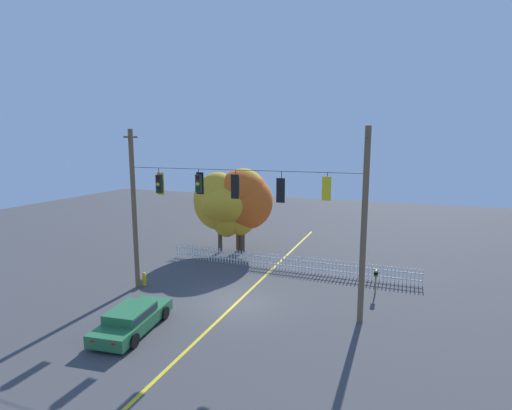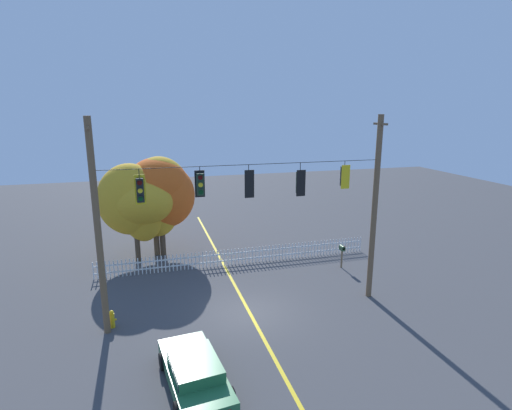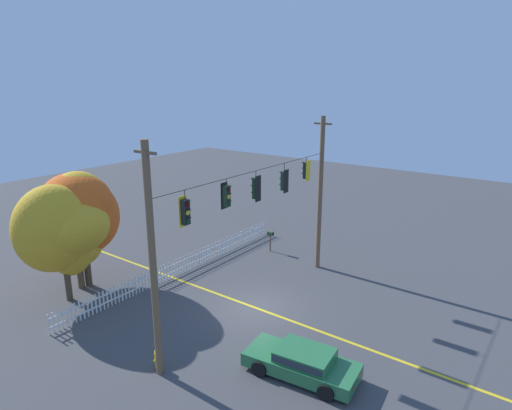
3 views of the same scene
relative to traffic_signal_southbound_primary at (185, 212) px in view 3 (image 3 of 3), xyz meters
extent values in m
plane|color=#424244|center=(4.66, -0.01, -6.26)|extent=(80.00, 80.00, 0.00)
cube|color=gold|center=(4.66, -0.01, -6.26)|extent=(0.16, 36.00, 0.01)
cylinder|color=brown|center=(-1.78, -0.01, -1.62)|extent=(0.28, 0.28, 9.28)
cylinder|color=brown|center=(11.10, -0.01, -1.62)|extent=(0.28, 0.28, 9.28)
cube|color=brown|center=(-1.78, -0.01, 2.57)|extent=(0.10, 1.10, 0.10)
cube|color=brown|center=(11.10, -0.01, 2.57)|extent=(0.10, 1.10, 0.10)
cylinder|color=black|center=(4.66, -0.01, 0.89)|extent=(12.68, 0.02, 0.02)
cylinder|color=black|center=(0.00, -0.01, 0.69)|extent=(0.03, 0.03, 0.39)
cube|color=yellow|center=(0.00, 0.12, 0.00)|extent=(0.43, 0.02, 1.25)
cube|color=black|center=(0.00, -0.01, 0.00)|extent=(0.30, 0.24, 1.01)
cylinder|color=#410706|center=(0.00, -0.15, 0.33)|extent=(0.20, 0.03, 0.20)
cube|color=black|center=(0.00, -0.19, 0.45)|extent=(0.22, 0.12, 0.06)
cylinder|color=yellow|center=(0.00, -0.15, 0.00)|extent=(0.20, 0.03, 0.20)
cube|color=black|center=(0.00, -0.19, 0.11)|extent=(0.22, 0.12, 0.06)
cylinder|color=#073513|center=(0.00, -0.15, -0.34)|extent=(0.20, 0.03, 0.20)
cube|color=black|center=(0.00, -0.19, -0.23)|extent=(0.22, 0.12, 0.06)
cylinder|color=black|center=(2.49, -0.01, 0.74)|extent=(0.03, 0.03, 0.29)
cube|color=black|center=(2.49, 0.12, 0.12)|extent=(0.43, 0.02, 1.18)
cube|color=#1E3323|center=(2.49, -0.01, 0.12)|extent=(0.30, 0.24, 0.95)
cylinder|color=#410706|center=(2.49, -0.15, 0.43)|extent=(0.20, 0.03, 0.20)
cube|color=#1E3323|center=(2.49, -0.19, 0.55)|extent=(0.22, 0.12, 0.06)
cylinder|color=yellow|center=(2.49, -0.15, 0.12)|extent=(0.20, 0.03, 0.20)
cube|color=#1E3323|center=(2.49, -0.19, 0.23)|extent=(0.22, 0.12, 0.06)
cylinder|color=#073513|center=(2.49, -0.15, -0.20)|extent=(0.20, 0.03, 0.20)
cube|color=#1E3323|center=(2.49, -0.19, -0.09)|extent=(0.22, 0.12, 0.06)
cylinder|color=black|center=(4.65, -0.01, 0.72)|extent=(0.03, 0.03, 0.34)
cube|color=black|center=(4.65, -0.14, 0.04)|extent=(0.43, 0.02, 1.25)
cube|color=black|center=(4.65, -0.01, 0.04)|extent=(0.30, 0.24, 1.01)
cylinder|color=#410706|center=(4.65, 0.12, 0.38)|extent=(0.20, 0.03, 0.20)
cube|color=black|center=(4.65, 0.17, 0.49)|extent=(0.22, 0.12, 0.06)
cylinder|color=yellow|center=(4.65, 0.12, 0.04)|extent=(0.20, 0.03, 0.20)
cube|color=black|center=(4.65, 0.17, 0.16)|extent=(0.22, 0.12, 0.06)
cylinder|color=#073513|center=(4.65, 0.12, -0.29)|extent=(0.20, 0.03, 0.20)
cube|color=black|center=(4.65, 0.17, -0.18)|extent=(0.22, 0.12, 0.06)
cylinder|color=black|center=(7.09, -0.01, 0.67)|extent=(0.03, 0.03, 0.44)
cube|color=black|center=(7.09, -0.14, -0.04)|extent=(0.43, 0.02, 1.22)
cube|color=#1E3323|center=(7.09, -0.01, -0.04)|extent=(0.30, 0.24, 0.98)
cylinder|color=#410706|center=(7.09, 0.12, 0.29)|extent=(0.20, 0.03, 0.20)
cube|color=#1E3323|center=(7.09, 0.17, 0.40)|extent=(0.22, 0.12, 0.06)
cylinder|color=yellow|center=(7.09, 0.12, -0.04)|extent=(0.20, 0.03, 0.20)
cube|color=#1E3323|center=(7.09, 0.17, 0.07)|extent=(0.22, 0.12, 0.06)
cylinder|color=#073513|center=(7.09, 0.12, -0.37)|extent=(0.20, 0.03, 0.20)
cube|color=#1E3323|center=(7.09, 0.17, -0.25)|extent=(0.22, 0.12, 0.06)
cylinder|color=black|center=(9.34, -0.01, 0.74)|extent=(0.03, 0.03, 0.29)
cube|color=yellow|center=(9.34, -0.14, 0.14)|extent=(0.43, 0.02, 1.13)
cube|color=black|center=(9.34, -0.01, 0.14)|extent=(0.30, 0.24, 0.91)
cylinder|color=#410706|center=(9.34, 0.12, 0.44)|extent=(0.20, 0.03, 0.20)
cube|color=black|center=(9.34, 0.17, 0.56)|extent=(0.22, 0.12, 0.06)
cylinder|color=yellow|center=(9.34, 0.12, 0.14)|extent=(0.20, 0.03, 0.20)
cube|color=black|center=(9.34, 0.17, 0.26)|extent=(0.22, 0.12, 0.06)
cylinder|color=#073513|center=(9.34, 0.12, -0.16)|extent=(0.20, 0.03, 0.20)
cube|color=black|center=(9.34, 0.17, -0.05)|extent=(0.22, 0.12, 0.06)
cube|color=white|center=(-2.93, 6.11, -5.74)|extent=(0.06, 0.04, 1.04)
cube|color=white|center=(-2.71, 6.11, -5.74)|extent=(0.06, 0.04, 1.04)
cube|color=white|center=(-2.49, 6.11, -5.74)|extent=(0.06, 0.04, 1.04)
cube|color=white|center=(-2.26, 6.11, -5.74)|extent=(0.06, 0.04, 1.04)
cube|color=white|center=(-2.04, 6.11, -5.74)|extent=(0.06, 0.04, 1.04)
cube|color=white|center=(-1.81, 6.11, -5.74)|extent=(0.06, 0.04, 1.04)
cube|color=white|center=(-1.59, 6.11, -5.74)|extent=(0.06, 0.04, 1.04)
cube|color=white|center=(-1.37, 6.11, -5.74)|extent=(0.06, 0.04, 1.04)
cube|color=white|center=(-1.14, 6.11, -5.74)|extent=(0.06, 0.04, 1.04)
cube|color=white|center=(-0.92, 6.11, -5.74)|extent=(0.06, 0.04, 1.04)
cube|color=white|center=(-0.69, 6.11, -5.74)|extent=(0.06, 0.04, 1.04)
cube|color=white|center=(-0.47, 6.11, -5.74)|extent=(0.06, 0.04, 1.04)
cube|color=white|center=(-0.25, 6.11, -5.74)|extent=(0.06, 0.04, 1.04)
cube|color=white|center=(-0.02, 6.11, -5.74)|extent=(0.06, 0.04, 1.04)
cube|color=white|center=(0.20, 6.11, -5.74)|extent=(0.06, 0.04, 1.04)
cube|color=white|center=(0.43, 6.11, -5.74)|extent=(0.06, 0.04, 1.04)
cube|color=white|center=(0.65, 6.11, -5.74)|extent=(0.06, 0.04, 1.04)
cube|color=white|center=(0.88, 6.11, -5.74)|extent=(0.06, 0.04, 1.04)
cube|color=white|center=(1.10, 6.11, -5.74)|extent=(0.06, 0.04, 1.04)
cube|color=white|center=(1.32, 6.11, -5.74)|extent=(0.06, 0.04, 1.04)
cube|color=white|center=(1.55, 6.11, -5.74)|extent=(0.06, 0.04, 1.04)
cube|color=white|center=(1.77, 6.11, -5.74)|extent=(0.06, 0.04, 1.04)
cube|color=white|center=(2.00, 6.11, -5.74)|extent=(0.06, 0.04, 1.04)
cube|color=white|center=(2.22, 6.11, -5.74)|extent=(0.06, 0.04, 1.04)
cube|color=white|center=(2.44, 6.11, -5.74)|extent=(0.06, 0.04, 1.04)
cube|color=white|center=(2.67, 6.11, -5.74)|extent=(0.06, 0.04, 1.04)
cube|color=white|center=(2.89, 6.11, -5.74)|extent=(0.06, 0.04, 1.04)
cube|color=white|center=(3.12, 6.11, -5.74)|extent=(0.06, 0.04, 1.04)
cube|color=white|center=(3.34, 6.11, -5.74)|extent=(0.06, 0.04, 1.04)
cube|color=white|center=(3.56, 6.11, -5.74)|extent=(0.06, 0.04, 1.04)
cube|color=white|center=(3.79, 6.11, -5.74)|extent=(0.06, 0.04, 1.04)
cube|color=white|center=(4.01, 6.11, -5.74)|extent=(0.06, 0.04, 1.04)
cube|color=white|center=(4.24, 6.11, -5.74)|extent=(0.06, 0.04, 1.04)
cube|color=white|center=(4.46, 6.11, -5.74)|extent=(0.06, 0.04, 1.04)
cube|color=white|center=(4.68, 6.11, -5.74)|extent=(0.06, 0.04, 1.04)
cube|color=white|center=(4.91, 6.11, -5.74)|extent=(0.06, 0.04, 1.04)
cube|color=white|center=(5.13, 6.11, -5.74)|extent=(0.06, 0.04, 1.04)
cube|color=white|center=(5.36, 6.11, -5.74)|extent=(0.06, 0.04, 1.04)
cube|color=white|center=(5.58, 6.11, -5.74)|extent=(0.06, 0.04, 1.04)
cube|color=white|center=(5.81, 6.11, -5.74)|extent=(0.06, 0.04, 1.04)
cube|color=white|center=(6.03, 6.11, -5.74)|extent=(0.06, 0.04, 1.04)
cube|color=white|center=(6.25, 6.11, -5.74)|extent=(0.06, 0.04, 1.04)
cube|color=white|center=(6.48, 6.11, -5.74)|extent=(0.06, 0.04, 1.04)
cube|color=white|center=(6.70, 6.11, -5.74)|extent=(0.06, 0.04, 1.04)
cube|color=white|center=(6.93, 6.11, -5.74)|extent=(0.06, 0.04, 1.04)
cube|color=white|center=(7.15, 6.11, -5.74)|extent=(0.06, 0.04, 1.04)
cube|color=white|center=(7.37, 6.11, -5.74)|extent=(0.06, 0.04, 1.04)
cube|color=white|center=(7.60, 6.11, -5.74)|extent=(0.06, 0.04, 1.04)
cube|color=white|center=(7.82, 6.11, -5.74)|extent=(0.06, 0.04, 1.04)
cube|color=white|center=(8.05, 6.11, -5.74)|extent=(0.06, 0.04, 1.04)
cube|color=white|center=(8.27, 6.11, -5.74)|extent=(0.06, 0.04, 1.04)
cube|color=white|center=(8.49, 6.11, -5.74)|extent=(0.06, 0.04, 1.04)
cube|color=white|center=(8.72, 6.11, -5.74)|extent=(0.06, 0.04, 1.04)
cube|color=white|center=(8.94, 6.11, -5.74)|extent=(0.06, 0.04, 1.04)
cube|color=white|center=(9.17, 6.11, -5.74)|extent=(0.06, 0.04, 1.04)
cube|color=white|center=(9.39, 6.11, -5.74)|extent=(0.06, 0.04, 1.04)
cube|color=white|center=(9.62, 6.11, -5.74)|extent=(0.06, 0.04, 1.04)
cube|color=white|center=(9.84, 6.11, -5.74)|extent=(0.06, 0.04, 1.04)
cube|color=white|center=(10.06, 6.11, -5.74)|extent=(0.06, 0.04, 1.04)
cube|color=white|center=(10.29, 6.11, -5.74)|extent=(0.06, 0.04, 1.04)
cube|color=white|center=(10.51, 6.11, -5.74)|extent=(0.06, 0.04, 1.04)
cube|color=white|center=(10.74, 6.11, -5.74)|extent=(0.06, 0.04, 1.04)
cube|color=white|center=(10.96, 6.11, -5.74)|extent=(0.06, 0.04, 1.04)
cube|color=white|center=(11.18, 6.11, -5.74)|extent=(0.06, 0.04, 1.04)
cube|color=white|center=(11.41, 6.11, -5.74)|extent=(0.06, 0.04, 1.04)
cube|color=white|center=(11.63, 6.11, -5.74)|extent=(0.06, 0.04, 1.04)
cube|color=white|center=(11.86, 6.11, -5.74)|extent=(0.06, 0.04, 1.04)
cube|color=white|center=(12.08, 6.11, -5.74)|extent=(0.06, 0.04, 1.04)
cube|color=white|center=(12.30, 6.11, -5.74)|extent=(0.06, 0.04, 1.04)
cube|color=white|center=(12.53, 6.11, -5.74)|extent=(0.06, 0.04, 1.04)
cube|color=white|center=(12.75, 6.11, -5.74)|extent=(0.06, 0.04, 1.04)
cube|color=white|center=(12.98, 6.11, -5.74)|extent=(0.06, 0.04, 1.04)
cube|color=white|center=(13.20, 6.11, -5.74)|extent=(0.06, 0.04, 1.04)
cube|color=white|center=(13.42, 6.11, -5.74)|extent=(0.06, 0.04, 1.04)
cube|color=white|center=(13.65, 6.11, -5.74)|extent=(0.06, 0.04, 1.04)
cube|color=white|center=(13.87, 6.11, -5.74)|extent=(0.06, 0.04, 1.04)
cube|color=white|center=(14.10, 6.11, -5.74)|extent=(0.06, 0.04, 1.04)
cube|color=white|center=(5.58, 6.14, -5.95)|extent=(17.03, 0.03, 0.08)
cube|color=white|center=(5.58, 6.14, -5.51)|extent=(17.03, 0.03, 0.08)
cylinder|color=#473828|center=(-0.48, 8.48, -5.20)|extent=(0.33, 0.33, 2.12)
ellipsoid|color=gold|center=(0.01, 8.65, -2.76)|extent=(2.81, 2.33, 4.54)
ellipsoid|color=gold|center=(-0.71, 8.78, -2.27)|extent=(4.03, 3.35, 4.52)
ellipsoid|color=gold|center=(0.02, 8.48, -2.35)|extent=(4.14, 3.56, 2.96)
cylinder|color=brown|center=(0.73, 9.27, -5.18)|extent=(0.36, 0.36, 2.16)
ellipsoid|color=gold|center=(0.95, 9.16, -2.91)|extent=(2.73, 2.43, 4.03)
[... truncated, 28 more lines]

